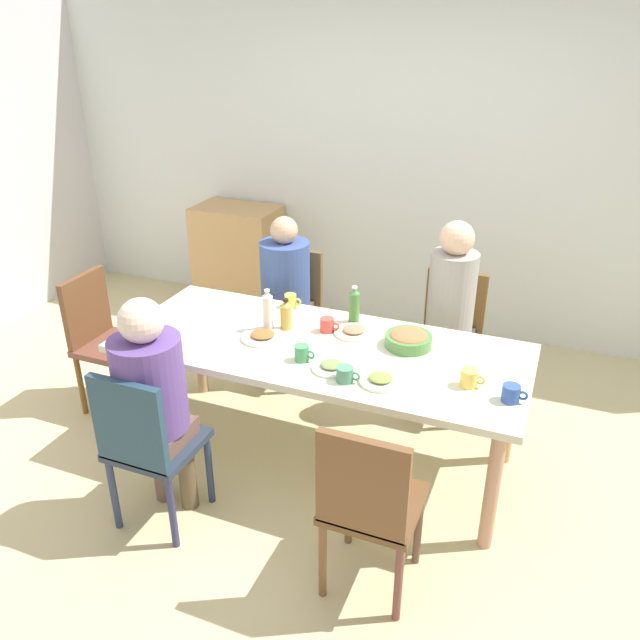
# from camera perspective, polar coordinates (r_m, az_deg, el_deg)

# --- Properties ---
(ground_plane) EXTENTS (7.46, 7.46, 0.00)m
(ground_plane) POSITION_cam_1_polar(r_m,az_deg,el_deg) (3.83, 0.00, -11.97)
(ground_plane) COLOR #C8BC8B
(wall_back) EXTENTS (6.46, 0.12, 2.60)m
(wall_back) POSITION_cam_1_polar(r_m,az_deg,el_deg) (5.06, 8.80, 13.56)
(wall_back) COLOR silver
(wall_back) RESTS_ON ground_plane
(dining_table) EXTENTS (2.22, 0.91, 0.73)m
(dining_table) POSITION_cam_1_polar(r_m,az_deg,el_deg) (3.47, 0.00, -3.32)
(dining_table) COLOR beige
(dining_table) RESTS_ON ground_plane
(chair_0) EXTENTS (0.40, 0.40, 0.90)m
(chair_0) POSITION_cam_1_polar(r_m,az_deg,el_deg) (4.41, -2.63, 1.21)
(chair_0) COLOR brown
(chair_0) RESTS_ON ground_plane
(person_0) EXTENTS (0.33, 0.33, 1.18)m
(person_0) POSITION_cam_1_polar(r_m,az_deg,el_deg) (4.26, -3.19, 3.21)
(person_0) COLOR brown
(person_0) RESTS_ON ground_plane
(chair_1) EXTENTS (0.40, 0.40, 0.90)m
(chair_1) POSITION_cam_1_polar(r_m,az_deg,el_deg) (2.76, 4.39, -16.03)
(chair_1) COLOR brown
(chair_1) RESTS_ON ground_plane
(chair_2) EXTENTS (0.40, 0.40, 0.90)m
(chair_2) POSITION_cam_1_polar(r_m,az_deg,el_deg) (4.12, 11.60, -1.23)
(chair_2) COLOR brown
(chair_2) RESTS_ON ground_plane
(person_2) EXTENTS (0.30, 0.30, 1.28)m
(person_2) POSITION_cam_1_polar(r_m,az_deg,el_deg) (3.93, 11.65, 1.40)
(person_2) COLOR #384047
(person_2) RESTS_ON ground_plane
(chair_3) EXTENTS (0.40, 0.40, 0.90)m
(chair_3) POSITION_cam_1_polar(r_m,az_deg,el_deg) (3.18, -15.35, -10.51)
(chair_3) COLOR #283344
(chair_3) RESTS_ON ground_plane
(person_3) EXTENTS (0.33, 0.33, 1.22)m
(person_3) POSITION_cam_1_polar(r_m,az_deg,el_deg) (3.11, -14.88, -6.25)
(person_3) COLOR brown
(person_3) RESTS_ON ground_plane
(chair_4) EXTENTS (0.40, 0.40, 0.90)m
(chair_4) POSITION_cam_1_polar(r_m,az_deg,el_deg) (4.26, -18.95, -1.23)
(chair_4) COLOR brown
(chair_4) RESTS_ON ground_plane
(plate_0) EXTENTS (0.24, 0.24, 0.04)m
(plate_0) POSITION_cam_1_polar(r_m,az_deg,el_deg) (3.51, -5.17, -1.46)
(plate_0) COLOR silver
(plate_0) RESTS_ON dining_table
(plate_1) EXTENTS (0.22, 0.22, 0.04)m
(plate_1) POSITION_cam_1_polar(r_m,az_deg,el_deg) (3.55, 3.05, -1.03)
(plate_1) COLOR #E2EAC2
(plate_1) RESTS_ON dining_table
(plate_2) EXTENTS (0.20, 0.20, 0.04)m
(plate_2) POSITION_cam_1_polar(r_m,az_deg,el_deg) (3.20, 1.04, -4.21)
(plate_2) COLOR silver
(plate_2) RESTS_ON dining_table
(plate_3) EXTENTS (0.21, 0.21, 0.04)m
(plate_3) POSITION_cam_1_polar(r_m,az_deg,el_deg) (3.10, 5.47, -5.38)
(plate_3) COLOR silver
(plate_3) RESTS_ON dining_table
(bowl_0) EXTENTS (0.25, 0.25, 0.09)m
(bowl_0) POSITION_cam_1_polar(r_m,az_deg,el_deg) (3.43, 7.96, -1.71)
(bowl_0) COLOR #508844
(bowl_0) RESTS_ON dining_table
(cup_0) EXTENTS (0.12, 0.08, 0.09)m
(cup_0) POSITION_cam_1_polar(r_m,az_deg,el_deg) (3.13, 13.29, -5.12)
(cup_0) COLOR #EDCD55
(cup_0) RESTS_ON dining_table
(cup_1) EXTENTS (0.12, 0.08, 0.08)m
(cup_1) POSITION_cam_1_polar(r_m,az_deg,el_deg) (3.06, 16.83, -6.34)
(cup_1) COLOR #3154A7
(cup_1) RESTS_ON dining_table
(cup_2) EXTENTS (0.12, 0.08, 0.08)m
(cup_2) POSITION_cam_1_polar(r_m,az_deg,el_deg) (3.56, 0.68, -0.44)
(cup_2) COLOR #D44840
(cup_2) RESTS_ON dining_table
(cup_3) EXTENTS (0.12, 0.08, 0.08)m
(cup_3) POSITION_cam_1_polar(r_m,az_deg,el_deg) (3.09, 2.30, -4.90)
(cup_3) COLOR #4B8A6A
(cup_3) RESTS_ON dining_table
(cup_4) EXTENTS (0.11, 0.08, 0.08)m
(cup_4) POSITION_cam_1_polar(r_m,az_deg,el_deg) (3.26, -1.61, -3.00)
(cup_4) COLOR #449458
(cup_4) RESTS_ON dining_table
(cup_5) EXTENTS (0.11, 0.07, 0.08)m
(cup_5) POSITION_cam_1_polar(r_m,az_deg,el_deg) (3.86, -2.63, 1.74)
(cup_5) COLOR #DECC4B
(cup_5) RESTS_ON dining_table
(cup_6) EXTENTS (0.12, 0.08, 0.08)m
(cup_6) POSITION_cam_1_polar(r_m,az_deg,el_deg) (3.45, -13.69, -2.09)
(cup_6) COLOR white
(cup_6) RESTS_ON dining_table
(bottle_0) EXTENTS (0.07, 0.07, 0.18)m
(bottle_0) POSITION_cam_1_polar(r_m,az_deg,el_deg) (3.58, -3.08, 0.45)
(bottle_0) COLOR gold
(bottle_0) RESTS_ON dining_table
(bottle_1) EXTENTS (0.06, 0.06, 0.22)m
(bottle_1) POSITION_cam_1_polar(r_m,az_deg,el_deg) (3.64, 3.09, 1.31)
(bottle_1) COLOR #4B833C
(bottle_1) RESTS_ON dining_table
(bottle_2) EXTENTS (0.06, 0.06, 0.25)m
(bottle_2) POSITION_cam_1_polar(r_m,az_deg,el_deg) (3.55, -4.72, 0.81)
(bottle_2) COLOR silver
(bottle_2) RESTS_ON dining_table
(side_cabinet) EXTENTS (0.70, 0.44, 0.90)m
(side_cabinet) POSITION_cam_1_polar(r_m,az_deg,el_deg) (5.54, -7.33, 5.55)
(side_cabinet) COLOR tan
(side_cabinet) RESTS_ON ground_plane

